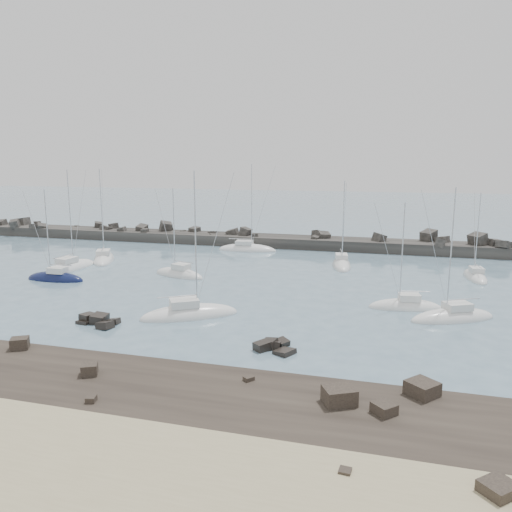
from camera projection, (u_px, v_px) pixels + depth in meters
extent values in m
plane|color=slate|center=(176.00, 301.00, 55.34)|extent=(400.00, 400.00, 0.00)
cube|color=black|center=(43.00, 386.00, 34.52)|extent=(140.00, 12.00, 0.70)
cube|color=black|center=(20.00, 343.00, 40.36)|extent=(1.74, 1.66, 0.92)
cube|color=black|center=(249.00, 378.00, 34.63)|extent=(0.84, 0.86, 0.29)
cube|color=black|center=(422.00, 388.00, 32.40)|extent=(2.47, 2.46, 0.94)
cube|color=black|center=(498.00, 489.00, 22.68)|extent=(2.02, 2.02, 0.70)
cube|color=black|center=(384.00, 408.00, 30.07)|extent=(1.73, 1.73, 0.67)
cube|color=black|center=(91.00, 399.00, 31.59)|extent=(0.73, 0.79, 0.36)
cube|color=black|center=(90.00, 369.00, 35.51)|extent=(1.49, 1.51, 0.81)
cube|color=black|center=(345.00, 472.00, 24.28)|extent=(0.65, 0.65, 0.28)
cube|color=black|center=(339.00, 396.00, 31.26)|extent=(2.45, 2.28, 1.07)
cube|color=black|center=(88.00, 319.00, 48.26)|extent=(1.51, 1.63, 1.22)
cube|color=black|center=(99.00, 319.00, 48.71)|extent=(0.87, 0.94, 0.55)
cube|color=black|center=(85.00, 324.00, 47.88)|extent=(1.41, 1.35, 0.78)
cube|color=black|center=(105.00, 325.00, 46.38)|extent=(1.61, 1.47, 1.01)
cube|color=black|center=(99.00, 320.00, 47.93)|extent=(1.60, 1.70, 1.28)
cube|color=black|center=(114.00, 321.00, 47.66)|extent=(1.14, 0.99, 0.80)
cube|color=black|center=(269.00, 344.00, 41.64)|extent=(1.57, 1.54, 1.13)
cube|color=black|center=(274.00, 346.00, 41.61)|extent=(1.15, 1.32, 1.15)
cube|color=black|center=(282.00, 344.00, 42.16)|extent=(1.47, 1.51, 1.10)
cube|color=black|center=(262.00, 347.00, 41.02)|extent=(1.64, 1.68, 0.92)
cube|color=black|center=(285.00, 354.00, 40.34)|extent=(1.96, 2.01, 0.97)
cube|color=#2B2926|center=(224.00, 242.00, 93.21)|extent=(115.00, 6.00, 3.20)
cube|color=#2B2926|center=(111.00, 228.00, 100.05)|extent=(1.33, 1.54, 1.37)
cube|color=#2B2926|center=(15.00, 224.00, 102.21)|extent=(2.35, 2.75, 2.24)
cube|color=#2B2926|center=(440.00, 244.00, 80.96)|extent=(1.93, 2.13, 2.13)
cube|color=#2B2926|center=(145.00, 231.00, 95.19)|extent=(1.38, 1.51, 1.05)
cube|color=#2B2926|center=(317.00, 234.00, 90.52)|extent=(2.11, 2.42, 1.99)
cube|color=#2B2926|center=(77.00, 227.00, 103.67)|extent=(1.08, 1.06, 0.90)
cube|color=#2B2926|center=(114.00, 226.00, 100.87)|extent=(2.72, 2.60, 1.60)
cube|color=#2B2926|center=(232.00, 232.00, 92.53)|extent=(2.27, 1.79, 1.75)
cube|color=#2B2926|center=(213.00, 236.00, 92.35)|extent=(1.70, 1.59, 1.21)
cube|color=#2B2926|center=(504.00, 245.00, 78.44)|extent=(2.75, 2.83, 1.71)
cube|color=#2B2926|center=(324.00, 237.00, 88.35)|extent=(2.78, 2.79, 2.15)
cube|color=#2B2926|center=(478.00, 240.00, 81.06)|extent=(3.47, 3.50, 2.47)
cube|color=#2B2926|center=(106.00, 229.00, 99.17)|extent=(2.11, 2.21, 1.99)
cube|color=#2B2926|center=(315.00, 239.00, 87.34)|extent=(1.61, 1.72, 1.14)
cube|color=#2B2926|center=(183.00, 232.00, 96.85)|extent=(1.49, 1.43, 0.76)
cube|color=#2B2926|center=(12.00, 227.00, 105.67)|extent=(1.42, 1.35, 1.00)
cube|color=#2B2926|center=(495.00, 243.00, 80.52)|extent=(2.79, 2.60, 1.48)
cube|color=#2B2926|center=(35.00, 226.00, 101.06)|extent=(1.93, 1.96, 1.35)
cube|color=#2B2926|center=(122.00, 230.00, 96.67)|extent=(1.72, 1.44, 1.51)
cube|color=#2B2926|center=(21.00, 227.00, 106.58)|extent=(1.45, 1.49, 0.81)
cube|color=#2B2926|center=(245.00, 232.00, 91.32)|extent=(2.42, 2.14, 2.01)
cube|color=#2B2926|center=(169.00, 228.00, 98.39)|extent=(1.94, 1.75, 1.45)
cube|color=#2B2926|center=(142.00, 228.00, 97.46)|extent=(1.88, 2.36, 1.80)
cube|color=#2B2926|center=(442.00, 240.00, 83.47)|extent=(2.76, 2.83, 1.57)
cube|color=#2B2926|center=(166.00, 227.00, 96.93)|extent=(3.21, 2.90, 2.56)
cube|color=#2B2926|center=(42.00, 227.00, 101.13)|extent=(2.79, 2.59, 1.99)
cube|color=#2B2926|center=(99.00, 226.00, 101.61)|extent=(2.33, 2.13, 1.86)
cube|color=#2B2926|center=(429.00, 236.00, 85.01)|extent=(3.16, 3.51, 2.46)
cube|color=#2B2926|center=(384.00, 242.00, 85.25)|extent=(1.54, 1.67, 1.25)
cube|color=#2B2926|center=(23.00, 222.00, 106.10)|extent=(2.38, 2.64, 2.09)
cube|color=#2B2926|center=(255.00, 237.00, 89.77)|extent=(1.39, 1.31, 1.18)
cube|color=#2B2926|center=(37.00, 224.00, 104.91)|extent=(1.81, 1.84, 1.15)
cube|color=#2B2926|center=(213.00, 234.00, 94.38)|extent=(1.87, 1.77, 1.35)
cube|color=#2B2926|center=(379.00, 238.00, 84.87)|extent=(2.73, 2.53, 2.10)
cube|color=#2B2926|center=(1.00, 224.00, 105.79)|extent=(2.15, 2.18, 2.16)
cube|color=#2B2926|center=(195.00, 231.00, 96.08)|extent=(2.13, 2.44, 1.86)
ellipsoid|color=white|center=(104.00, 260.00, 77.56)|extent=(7.06, 9.95, 2.33)
cube|color=silver|center=(103.00, 252.00, 76.84)|extent=(2.96, 3.29, 0.71)
cylinder|color=silver|center=(102.00, 212.00, 76.87)|extent=(0.12, 0.12, 13.02)
cylinder|color=silver|center=(103.00, 249.00, 76.07)|extent=(1.85, 3.48, 0.10)
ellipsoid|color=#0E163C|center=(55.00, 280.00, 64.89)|extent=(8.03, 2.74, 2.20)
cube|color=silver|center=(57.00, 270.00, 64.55)|extent=(2.28, 1.68, 0.75)
cylinder|color=silver|center=(47.00, 232.00, 63.83)|extent=(0.13, 0.13, 10.74)
cylinder|color=silver|center=(61.00, 265.00, 64.29)|extent=(3.18, 0.22, 0.11)
ellipsoid|color=white|center=(70.00, 269.00, 71.32)|extent=(4.08, 9.92, 2.37)
cube|color=silver|center=(67.00, 260.00, 70.62)|extent=(2.24, 2.91, 0.73)
cylinder|color=silver|center=(70.00, 216.00, 70.59)|extent=(0.13, 0.13, 13.02)
cylinder|color=silver|center=(63.00, 256.00, 69.88)|extent=(0.55, 3.84, 0.10)
ellipsoid|color=white|center=(247.00, 250.00, 85.91)|extent=(10.29, 3.84, 2.34)
cube|color=silver|center=(244.00, 243.00, 85.75)|extent=(2.96, 2.23, 0.68)
cylinder|color=silver|center=(252.00, 205.00, 84.27)|extent=(0.12, 0.12, 13.63)
cylinder|color=silver|center=(240.00, 239.00, 85.77)|extent=(4.03, 0.38, 0.10)
ellipsoid|color=white|center=(179.00, 276.00, 67.15)|extent=(8.34, 4.72, 2.19)
cube|color=silver|center=(181.00, 267.00, 66.69)|extent=(2.61, 2.19, 0.75)
cylinder|color=silver|center=(174.00, 229.00, 66.29)|extent=(0.13, 0.13, 10.75)
cylinder|color=silver|center=(184.00, 262.00, 66.27)|extent=(3.07, 1.05, 0.11)
ellipsoid|color=white|center=(341.00, 266.00, 73.24)|extent=(4.04, 8.83, 2.28)
cube|color=silver|center=(342.00, 257.00, 73.39)|extent=(2.09, 2.64, 0.76)
cylinder|color=silver|center=(343.00, 221.00, 71.29)|extent=(0.13, 0.13, 11.48)
cylinder|color=silver|center=(341.00, 251.00, 73.84)|extent=(0.69, 3.37, 0.11)
ellipsoid|color=white|center=(190.00, 316.00, 49.85)|extent=(9.96, 7.89, 2.45)
cube|color=silver|center=(184.00, 303.00, 49.44)|extent=(3.40, 3.16, 0.76)
cylinder|color=silver|center=(196.00, 240.00, 48.61)|extent=(0.13, 0.13, 13.32)
cylinder|color=silver|center=(177.00, 296.00, 49.10)|extent=(3.38, 2.22, 0.11)
ellipsoid|color=white|center=(405.00, 308.00, 52.55)|extent=(7.90, 3.64, 2.04)
cube|color=silver|center=(409.00, 297.00, 52.29)|extent=(2.36, 1.88, 0.68)
cylinder|color=silver|center=(402.00, 252.00, 51.46)|extent=(0.12, 0.12, 10.28)
cylinder|color=silver|center=(415.00, 291.00, 52.11)|extent=(3.02, 0.62, 0.10)
ellipsoid|color=white|center=(475.00, 278.00, 65.86)|extent=(3.21, 7.88, 2.03)
cube|color=silver|center=(477.00, 270.00, 65.26)|extent=(1.77, 2.30, 0.67)
cylinder|color=silver|center=(478.00, 232.00, 65.31)|extent=(0.11, 0.11, 10.34)
cylinder|color=silver|center=(478.00, 266.00, 64.63)|extent=(0.43, 3.06, 0.10)
ellipsoid|color=white|center=(452.00, 319.00, 48.90)|extent=(9.09, 6.48, 2.23)
cube|color=silver|center=(457.00, 306.00, 48.74)|extent=(3.01, 2.71, 0.71)
cylinder|color=silver|center=(451.00, 250.00, 47.44)|extent=(0.12, 0.12, 11.90)
cylinder|color=silver|center=(464.00, 299.00, 48.74)|extent=(3.18, 1.71, 0.10)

